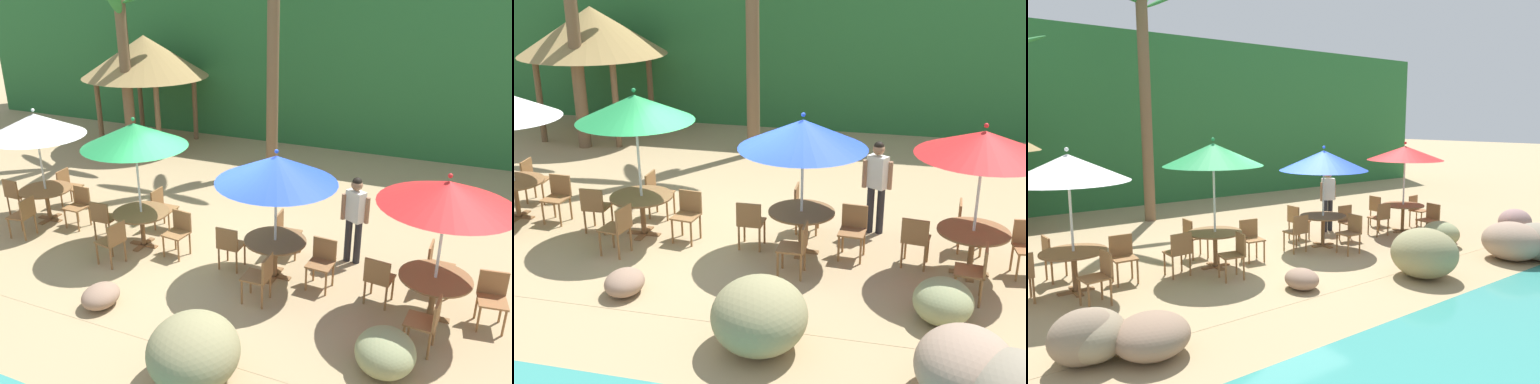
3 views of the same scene
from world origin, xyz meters
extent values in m
plane|color=tan|center=(0.00, 0.00, 0.00)|extent=(120.00, 120.00, 0.00)
cube|color=tan|center=(0.00, 0.00, 0.00)|extent=(18.00, 5.20, 0.01)
cube|color=#286633|center=(0.00, 9.00, 3.00)|extent=(28.00, 2.40, 6.00)
ellipsoid|color=#93725C|center=(-0.99, -2.15, 0.18)|extent=(0.57, 0.68, 0.37)
ellipsoid|color=#8E875C|center=(1.28, -3.03, 0.47)|extent=(1.22, 1.28, 0.95)
ellipsoid|color=gray|center=(3.53, -1.82, 0.30)|extent=(0.81, 0.90, 0.59)
cylinder|color=silver|center=(-4.24, 0.07, 1.14)|extent=(0.04, 0.04, 2.27)
cone|color=white|center=(-4.24, 0.07, 2.17)|extent=(2.03, 2.03, 0.47)
sphere|color=white|center=(-4.24, 0.07, 2.49)|extent=(0.07, 0.07, 0.07)
cube|color=brown|center=(-4.24, 0.07, 0.01)|extent=(0.60, 0.12, 0.03)
cube|color=brown|center=(-4.24, 0.07, 0.01)|extent=(0.12, 0.60, 0.03)
cylinder|color=brown|center=(-4.24, 0.07, 0.37)|extent=(0.09, 0.09, 0.71)
cylinder|color=brown|center=(-4.24, 0.07, 0.72)|extent=(1.10, 1.10, 0.03)
cylinder|color=olive|center=(-3.22, -0.15, 0.23)|extent=(0.04, 0.04, 0.45)
cylinder|color=olive|center=(-3.58, -0.13, 0.23)|extent=(0.04, 0.04, 0.45)
cylinder|color=olive|center=(-3.21, 0.21, 0.23)|extent=(0.04, 0.04, 0.45)
cylinder|color=olive|center=(-3.56, 0.22, 0.23)|extent=(0.04, 0.04, 0.45)
cube|color=olive|center=(-3.39, 0.04, 0.47)|extent=(0.44, 0.44, 0.03)
cube|color=olive|center=(-3.38, 0.24, 0.66)|extent=(0.42, 0.05, 0.42)
cylinder|color=olive|center=(-4.17, 1.12, 0.23)|extent=(0.04, 0.04, 0.45)
cylinder|color=olive|center=(-4.13, 0.76, 0.23)|extent=(0.04, 0.04, 0.45)
cylinder|color=olive|center=(-4.52, 1.08, 0.23)|extent=(0.04, 0.04, 0.45)
cylinder|color=olive|center=(-4.49, 0.72, 0.23)|extent=(0.04, 0.04, 0.45)
cube|color=olive|center=(-4.33, 0.92, 0.47)|extent=(0.46, 0.46, 0.03)
cube|color=olive|center=(-4.53, 0.90, 0.66)|extent=(0.08, 0.42, 0.42)
cylinder|color=olive|center=(-5.27, 0.26, 0.23)|extent=(0.04, 0.04, 0.45)
cylinder|color=olive|center=(-4.91, 0.26, 0.23)|extent=(0.04, 0.04, 0.45)
cylinder|color=olive|center=(-5.27, -0.09, 0.23)|extent=(0.04, 0.04, 0.45)
cylinder|color=olive|center=(-4.91, -0.10, 0.23)|extent=(0.04, 0.04, 0.45)
cube|color=olive|center=(-5.09, 0.08, 0.47)|extent=(0.42, 0.42, 0.03)
cube|color=olive|center=(-5.09, -0.12, 0.66)|extent=(0.42, 0.04, 0.42)
cylinder|color=olive|center=(-4.28, -0.97, 0.23)|extent=(0.04, 0.04, 0.45)
cylinder|color=olive|center=(-4.33, -0.62, 0.23)|extent=(0.04, 0.04, 0.45)
cylinder|color=olive|center=(-3.93, -0.92, 0.23)|extent=(0.04, 0.04, 0.45)
cylinder|color=olive|center=(-3.98, -0.57, 0.23)|extent=(0.04, 0.04, 0.45)
cube|color=olive|center=(-4.13, -0.77, 0.47)|extent=(0.47, 0.47, 0.03)
cube|color=olive|center=(-3.93, -0.74, 0.66)|extent=(0.09, 0.42, 0.42)
cylinder|color=silver|center=(-1.60, -0.10, 1.20)|extent=(0.04, 0.04, 2.40)
cone|color=#238E47|center=(-1.60, -0.10, 2.30)|extent=(1.99, 1.99, 0.44)
sphere|color=#238E47|center=(-1.60, -0.10, 2.60)|extent=(0.07, 0.07, 0.07)
cube|color=brown|center=(-1.60, -0.10, 0.01)|extent=(0.60, 0.12, 0.03)
cube|color=brown|center=(-1.60, -0.10, 0.01)|extent=(0.12, 0.60, 0.03)
cylinder|color=brown|center=(-1.60, -0.10, 0.37)|extent=(0.09, 0.09, 0.71)
cylinder|color=brown|center=(-1.60, -0.10, 0.72)|extent=(1.10, 1.10, 0.03)
cylinder|color=olive|center=(-0.59, -0.40, 0.23)|extent=(0.04, 0.04, 0.45)
cylinder|color=olive|center=(-0.95, -0.36, 0.23)|extent=(0.04, 0.04, 0.45)
cylinder|color=olive|center=(-0.56, -0.04, 0.23)|extent=(0.04, 0.04, 0.45)
cylinder|color=olive|center=(-0.91, 0.00, 0.23)|extent=(0.04, 0.04, 0.45)
cube|color=olive|center=(-0.75, -0.20, 0.47)|extent=(0.46, 0.46, 0.03)
cube|color=olive|center=(-0.73, 0.00, 0.66)|extent=(0.42, 0.08, 0.42)
cylinder|color=olive|center=(-1.42, 0.92, 0.23)|extent=(0.04, 0.04, 0.45)
cylinder|color=olive|center=(-1.42, 0.57, 0.23)|extent=(0.04, 0.04, 0.45)
cylinder|color=olive|center=(-1.78, 0.92, 0.23)|extent=(0.04, 0.04, 0.45)
cylinder|color=olive|center=(-1.78, 0.57, 0.23)|extent=(0.04, 0.04, 0.45)
cube|color=olive|center=(-1.60, 0.75, 0.47)|extent=(0.42, 0.42, 0.03)
cube|color=olive|center=(-1.80, 0.74, 0.66)|extent=(0.04, 0.42, 0.42)
cylinder|color=olive|center=(-2.63, 0.03, 0.23)|extent=(0.04, 0.04, 0.45)
cylinder|color=olive|center=(-2.28, 0.04, 0.23)|extent=(0.04, 0.04, 0.45)
cylinder|color=olive|center=(-2.62, -0.33, 0.23)|extent=(0.04, 0.04, 0.45)
cylinder|color=olive|center=(-2.26, -0.31, 0.23)|extent=(0.04, 0.04, 0.45)
cube|color=olive|center=(-2.45, -0.14, 0.47)|extent=(0.44, 0.44, 0.03)
cube|color=olive|center=(-2.44, -0.34, 0.66)|extent=(0.42, 0.05, 0.42)
cylinder|color=olive|center=(-1.92, -1.10, 0.23)|extent=(0.04, 0.04, 0.45)
cylinder|color=olive|center=(-1.87, -0.74, 0.23)|extent=(0.04, 0.04, 0.45)
cylinder|color=olive|center=(-1.57, -1.15, 0.23)|extent=(0.04, 0.04, 0.45)
cylinder|color=olive|center=(-1.52, -0.79, 0.23)|extent=(0.04, 0.04, 0.45)
cube|color=olive|center=(-1.72, -0.95, 0.47)|extent=(0.48, 0.48, 0.03)
cube|color=olive|center=(-1.52, -0.97, 0.66)|extent=(0.10, 0.42, 0.42)
cylinder|color=silver|center=(1.26, -0.15, 1.07)|extent=(0.04, 0.04, 2.15)
cone|color=blue|center=(1.26, -0.15, 2.05)|extent=(2.08, 2.08, 0.46)
sphere|color=blue|center=(1.26, -0.15, 2.36)|extent=(0.07, 0.07, 0.07)
cube|color=brown|center=(1.26, -0.15, 0.01)|extent=(0.60, 0.12, 0.03)
cube|color=brown|center=(1.26, -0.15, 0.01)|extent=(0.12, 0.60, 0.03)
cylinder|color=brown|center=(1.26, -0.15, 0.37)|extent=(0.09, 0.09, 0.71)
cylinder|color=brown|center=(1.26, -0.15, 0.72)|extent=(1.10, 1.10, 0.03)
cylinder|color=olive|center=(2.28, -0.39, 0.23)|extent=(0.04, 0.04, 0.45)
cylinder|color=olive|center=(1.92, -0.37, 0.23)|extent=(0.04, 0.04, 0.45)
cylinder|color=olive|center=(2.30, -0.04, 0.23)|extent=(0.04, 0.04, 0.45)
cylinder|color=olive|center=(1.94, -0.02, 0.23)|extent=(0.04, 0.04, 0.45)
cube|color=olive|center=(2.11, -0.20, 0.47)|extent=(0.44, 0.44, 0.03)
cube|color=olive|center=(2.12, -0.01, 0.66)|extent=(0.42, 0.06, 0.42)
cylinder|color=olive|center=(1.38, 0.88, 0.23)|extent=(0.04, 0.04, 0.45)
cylinder|color=olive|center=(1.40, 0.53, 0.23)|extent=(0.04, 0.04, 0.45)
cylinder|color=olive|center=(1.03, 0.86, 0.23)|extent=(0.04, 0.04, 0.45)
cylinder|color=olive|center=(1.05, 0.51, 0.23)|extent=(0.04, 0.04, 0.45)
cube|color=olive|center=(1.22, 0.69, 0.47)|extent=(0.44, 0.44, 0.03)
cube|color=olive|center=(1.02, 0.68, 0.66)|extent=(0.06, 0.42, 0.42)
cylinder|color=olive|center=(0.23, 0.01, 0.23)|extent=(0.04, 0.04, 0.45)
cylinder|color=olive|center=(0.59, 0.02, 0.23)|extent=(0.04, 0.04, 0.45)
cylinder|color=olive|center=(0.24, -0.34, 0.23)|extent=(0.04, 0.04, 0.45)
cylinder|color=olive|center=(0.59, -0.34, 0.23)|extent=(0.04, 0.04, 0.45)
cube|color=olive|center=(0.41, -0.16, 0.47)|extent=(0.42, 0.42, 0.03)
cube|color=olive|center=(0.42, -0.36, 0.66)|extent=(0.42, 0.04, 0.42)
cylinder|color=olive|center=(1.10, -1.18, 0.23)|extent=(0.04, 0.04, 0.45)
cylinder|color=olive|center=(1.09, -0.83, 0.23)|extent=(0.04, 0.04, 0.45)
cylinder|color=olive|center=(1.45, -1.18, 0.23)|extent=(0.04, 0.04, 0.45)
cylinder|color=olive|center=(1.45, -0.82, 0.23)|extent=(0.04, 0.04, 0.45)
cube|color=olive|center=(1.27, -1.00, 0.47)|extent=(0.42, 0.42, 0.03)
cube|color=olive|center=(1.47, -1.00, 0.66)|extent=(0.04, 0.42, 0.42)
cylinder|color=silver|center=(3.97, -0.33, 1.11)|extent=(0.04, 0.04, 2.22)
cone|color=red|center=(3.97, -0.33, 2.12)|extent=(2.00, 2.00, 0.37)
sphere|color=red|center=(3.97, -0.33, 2.39)|extent=(0.07, 0.07, 0.07)
cube|color=brown|center=(3.97, -0.33, 0.01)|extent=(0.60, 0.12, 0.03)
cube|color=brown|center=(3.97, -0.33, 0.01)|extent=(0.12, 0.60, 0.03)
cylinder|color=brown|center=(3.97, -0.33, 0.37)|extent=(0.09, 0.09, 0.71)
cylinder|color=brown|center=(3.97, -0.33, 0.72)|extent=(1.10, 1.10, 0.03)
cylinder|color=olive|center=(5.01, -0.37, 0.23)|extent=(0.04, 0.04, 0.45)
cylinder|color=olive|center=(4.66, -0.42, 0.23)|extent=(0.04, 0.04, 0.45)
cylinder|color=olive|center=(4.97, -0.01, 0.23)|extent=(0.04, 0.04, 0.45)
cylinder|color=olive|center=(4.61, -0.06, 0.23)|extent=(0.04, 0.04, 0.45)
cube|color=olive|center=(4.81, -0.22, 0.47)|extent=(0.47, 0.47, 0.03)
cube|color=olive|center=(4.79, -0.02, 0.66)|extent=(0.42, 0.09, 0.42)
cylinder|color=olive|center=(4.19, 0.69, 0.23)|extent=(0.04, 0.04, 0.45)
cylinder|color=olive|center=(4.18, 0.34, 0.23)|extent=(0.04, 0.04, 0.45)
cylinder|color=olive|center=(3.84, 0.71, 0.23)|extent=(0.04, 0.04, 0.45)
cylinder|color=olive|center=(3.82, 0.35, 0.23)|extent=(0.04, 0.04, 0.45)
cube|color=olive|center=(4.01, 0.52, 0.47)|extent=(0.44, 0.44, 0.03)
cube|color=olive|center=(3.81, 0.53, 0.66)|extent=(0.05, 0.42, 0.42)
cylinder|color=olive|center=(2.97, -0.02, 0.23)|extent=(0.04, 0.04, 0.45)
cylinder|color=olive|center=(3.33, -0.06, 0.23)|extent=(0.04, 0.04, 0.45)
cylinder|color=olive|center=(2.93, -0.37, 0.23)|extent=(0.04, 0.04, 0.45)
cylinder|color=olive|center=(3.28, -0.42, 0.23)|extent=(0.04, 0.04, 0.45)
cube|color=olive|center=(3.13, -0.22, 0.47)|extent=(0.47, 0.47, 0.03)
cube|color=olive|center=(3.10, -0.41, 0.66)|extent=(0.42, 0.09, 0.42)
cylinder|color=olive|center=(3.70, -1.33, 0.23)|extent=(0.04, 0.04, 0.45)
cylinder|color=olive|center=(3.73, -0.98, 0.23)|extent=(0.04, 0.04, 0.45)
cylinder|color=olive|center=(4.05, -1.37, 0.23)|extent=(0.04, 0.04, 0.45)
cylinder|color=olive|center=(4.09, -1.01, 0.23)|extent=(0.04, 0.04, 0.45)
cube|color=olive|center=(3.89, -1.17, 0.47)|extent=(0.46, 0.46, 0.03)
cube|color=olive|center=(4.09, -1.19, 0.66)|extent=(0.07, 0.42, 0.42)
cylinder|color=brown|center=(-5.39, 4.71, 2.45)|extent=(0.32, 0.32, 4.90)
cylinder|color=brown|center=(-0.96, 5.14, 3.39)|extent=(0.32, 0.32, 6.79)
cylinder|color=brown|center=(-6.70, 7.09, 1.10)|extent=(0.16, 0.16, 2.20)
cylinder|color=brown|center=(-4.53, 7.09, 1.10)|extent=(0.16, 0.16, 2.20)
cylinder|color=brown|center=(-6.70, 4.91, 1.10)|extent=(0.16, 0.16, 2.20)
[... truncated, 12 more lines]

